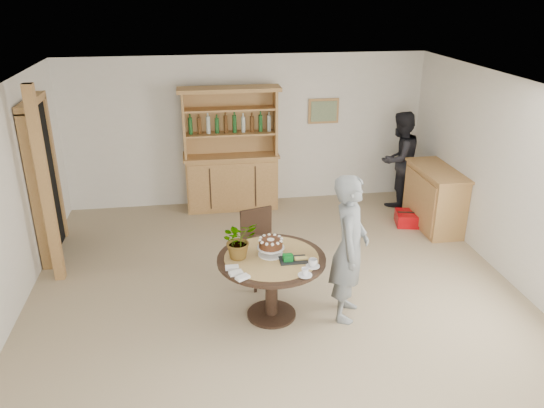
{
  "coord_description": "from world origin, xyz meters",
  "views": [
    {
      "loc": [
        -0.9,
        -5.13,
        3.52
      ],
      "look_at": [
        0.0,
        0.76,
        1.05
      ],
      "focal_mm": 35.0,
      "sensor_mm": 36.0,
      "label": 1
    }
  ],
  "objects_px": {
    "hutch": "(231,168)",
    "dining_table": "(271,269)",
    "red_suitcase": "(415,219)",
    "sideboard": "(435,198)",
    "dining_chair": "(260,242)",
    "teen_boy": "(349,248)",
    "adult_person": "(399,159)"
  },
  "relations": [
    {
      "from": "dining_table",
      "to": "teen_boy",
      "type": "height_order",
      "value": "teen_boy"
    },
    {
      "from": "hutch",
      "to": "red_suitcase",
      "type": "bearing_deg",
      "value": -22.54
    },
    {
      "from": "hutch",
      "to": "adult_person",
      "type": "bearing_deg",
      "value": -6.21
    },
    {
      "from": "dining_table",
      "to": "dining_chair",
      "type": "height_order",
      "value": "dining_chair"
    },
    {
      "from": "dining_chair",
      "to": "red_suitcase",
      "type": "distance_m",
      "value": 2.98
    },
    {
      "from": "dining_chair",
      "to": "teen_boy",
      "type": "bearing_deg",
      "value": -63.3
    },
    {
      "from": "teen_boy",
      "to": "red_suitcase",
      "type": "relative_size",
      "value": 2.53
    },
    {
      "from": "dining_table",
      "to": "red_suitcase",
      "type": "bearing_deg",
      "value": 38.96
    },
    {
      "from": "hutch",
      "to": "teen_boy",
      "type": "height_order",
      "value": "hutch"
    },
    {
      "from": "adult_person",
      "to": "teen_boy",
      "type": "bearing_deg",
      "value": 31.12
    },
    {
      "from": "hutch",
      "to": "dining_chair",
      "type": "height_order",
      "value": "hutch"
    },
    {
      "from": "sideboard",
      "to": "red_suitcase",
      "type": "bearing_deg",
      "value": 161.73
    },
    {
      "from": "sideboard",
      "to": "adult_person",
      "type": "distance_m",
      "value": 1.02
    },
    {
      "from": "red_suitcase",
      "to": "dining_table",
      "type": "bearing_deg",
      "value": -128.77
    },
    {
      "from": "adult_person",
      "to": "red_suitcase",
      "type": "bearing_deg",
      "value": 61.06
    },
    {
      "from": "dining_table",
      "to": "teen_boy",
      "type": "relative_size",
      "value": 0.71
    },
    {
      "from": "red_suitcase",
      "to": "teen_boy",
      "type": "bearing_deg",
      "value": -116.34
    },
    {
      "from": "sideboard",
      "to": "dining_table",
      "type": "distance_m",
      "value": 3.52
    },
    {
      "from": "dining_chair",
      "to": "red_suitcase",
      "type": "relative_size",
      "value": 1.41
    },
    {
      "from": "sideboard",
      "to": "dining_chair",
      "type": "xyz_separation_m",
      "value": [
        -2.89,
        -1.22,
        0.06
      ]
    },
    {
      "from": "hutch",
      "to": "dining_chair",
      "type": "distance_m",
      "value": 2.47
    },
    {
      "from": "sideboard",
      "to": "dining_table",
      "type": "relative_size",
      "value": 1.05
    },
    {
      "from": "hutch",
      "to": "sideboard",
      "type": "bearing_deg",
      "value": -22.21
    },
    {
      "from": "dining_table",
      "to": "dining_chair",
      "type": "distance_m",
      "value": 0.83
    },
    {
      "from": "teen_boy",
      "to": "red_suitcase",
      "type": "height_order",
      "value": "teen_boy"
    },
    {
      "from": "dining_table",
      "to": "adult_person",
      "type": "distance_m",
      "value": 3.98
    },
    {
      "from": "hutch",
      "to": "dining_table",
      "type": "relative_size",
      "value": 1.7
    },
    {
      "from": "sideboard",
      "to": "adult_person",
      "type": "bearing_deg",
      "value": 104.37
    },
    {
      "from": "sideboard",
      "to": "red_suitcase",
      "type": "distance_m",
      "value": 0.45
    },
    {
      "from": "sideboard",
      "to": "dining_table",
      "type": "xyz_separation_m",
      "value": [
        -2.86,
        -2.04,
        0.13
      ]
    },
    {
      "from": "hutch",
      "to": "adult_person",
      "type": "height_order",
      "value": "hutch"
    },
    {
      "from": "teen_boy",
      "to": "dining_table",
      "type": "bearing_deg",
      "value": 105.21
    }
  ]
}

